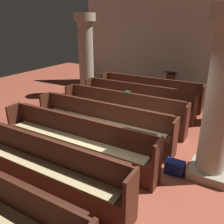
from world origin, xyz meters
TOP-DOWN VIEW (x-y plane):
  - ground_plane at (0.00, 0.00)m, footprint 19.20×19.20m
  - back_wall at (0.00, 6.08)m, footprint 10.00×0.16m
  - pew_row_0 at (-0.86, 3.89)m, footprint 3.91×0.47m
  - pew_row_1 at (-0.86, 2.78)m, footprint 3.91×0.46m
  - pew_row_2 at (-0.86, 1.67)m, footprint 3.91×0.47m
  - pew_row_3 at (-0.86, 0.57)m, footprint 3.91×0.46m
  - pew_row_4 at (-0.86, -0.54)m, footprint 3.91×0.46m
  - pew_row_5 at (-0.86, -1.65)m, footprint 3.91×0.47m
  - pillar_far_side at (-3.54, 3.67)m, footprint 0.85×0.85m
  - pillar_aisle_rear at (1.88, 0.32)m, footprint 0.80×0.80m
  - lectern at (-0.45, 5.18)m, footprint 0.48×0.45m
  - hymn_book at (-0.77, 1.86)m, footprint 0.13×0.18m
  - kneeler_box_navy at (1.27, 0.04)m, footprint 0.38×0.24m

SIDE VIEW (x-z plane):
  - ground_plane at x=0.00m, z-range 0.00..0.00m
  - kneeler_box_navy at x=1.27m, z-range 0.00..0.28m
  - lectern at x=-0.45m, z-range -0.09..0.99m
  - pew_row_0 at x=-0.86m, z-range 0.03..1.02m
  - pew_row_1 at x=-0.86m, z-range 0.03..1.02m
  - pew_row_2 at x=-0.86m, z-range 0.03..1.02m
  - pew_row_3 at x=-0.86m, z-range 0.03..1.02m
  - pew_row_4 at x=-0.86m, z-range 0.03..1.02m
  - pew_row_5 at x=-0.86m, z-range 0.03..1.02m
  - hymn_book at x=-0.77m, z-range 0.98..1.01m
  - pillar_far_side at x=-3.54m, z-range 0.07..3.32m
  - pillar_aisle_rear at x=1.88m, z-range 0.07..3.32m
  - back_wall at x=0.00m, z-range 0.00..4.50m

